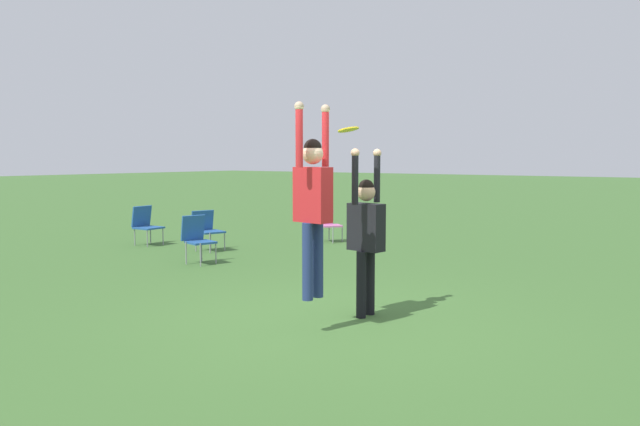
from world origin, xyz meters
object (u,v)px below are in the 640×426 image
(person_defending, at_px, (366,228))
(camping_chair_1, at_px, (328,222))
(camping_chair_0, at_px, (197,236))
(frisbee, at_px, (348,130))
(camping_chair_5, at_px, (207,227))
(camping_chair_3, at_px, (145,223))
(person_jumping, at_px, (313,196))

(person_defending, xyz_separation_m, camping_chair_1, (5.27, 4.33, -0.64))
(camping_chair_0, xyz_separation_m, camping_chair_1, (3.85, -0.23, -0.06))
(frisbee, height_order, camping_chair_0, frisbee)
(person_defending, height_order, camping_chair_0, person_defending)
(camping_chair_0, distance_m, camping_chair_5, 1.60)
(camping_chair_3, bearing_deg, camping_chair_5, 93.60)
(camping_chair_0, bearing_deg, person_jumping, 77.48)
(person_defending, bearing_deg, camping_chair_5, 161.14)
(person_jumping, height_order, camping_chair_3, person_jumping)
(frisbee, distance_m, camping_chair_1, 7.18)
(person_jumping, bearing_deg, person_defending, -90.00)
(person_jumping, relative_size, camping_chair_0, 2.43)
(person_jumping, xyz_separation_m, person_defending, (0.95, -0.11, -0.45))
(person_defending, distance_m, camping_chair_5, 6.21)
(person_jumping, height_order, person_defending, person_jumping)
(camping_chair_1, bearing_deg, camping_chair_3, -7.45)
(person_jumping, relative_size, camping_chair_3, 2.50)
(camping_chair_0, bearing_deg, camping_chair_3, -94.67)
(person_defending, bearing_deg, camping_chair_3, 168.04)
(person_jumping, bearing_deg, camping_chair_1, -49.40)
(frisbee, bearing_deg, camping_chair_0, 69.62)
(person_defending, xyz_separation_m, camping_chair_3, (2.43, 7.34, -0.60))
(camping_chair_0, height_order, camping_chair_5, camping_chair_0)
(camping_chair_0, distance_m, camping_chair_1, 3.86)
(camping_chair_1, bearing_deg, camping_chair_0, 35.89)
(person_defending, bearing_deg, frisbee, -108.08)
(person_jumping, xyz_separation_m, camping_chair_5, (3.58, 5.48, -1.05))
(camping_chair_0, height_order, camping_chair_1, camping_chair_0)
(frisbee, xyz_separation_m, camping_chair_5, (2.87, 5.48, -1.80))
(person_jumping, distance_m, person_defending, 1.05)
(person_defending, xyz_separation_m, camping_chair_5, (2.63, 5.59, -0.60))
(person_jumping, distance_m, frisbee, 1.03)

